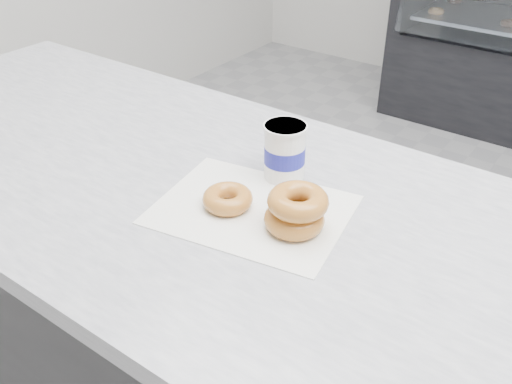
% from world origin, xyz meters
% --- Properties ---
extents(wax_paper, '(0.38, 0.32, 0.00)m').
position_xyz_m(wax_paper, '(-0.41, -0.61, 0.90)').
color(wax_paper, white).
rests_on(wax_paper, counter).
extents(donut_single, '(0.10, 0.10, 0.03)m').
position_xyz_m(donut_single, '(-0.46, -0.63, 0.92)').
color(donut_single, '#C48136').
rests_on(donut_single, wax_paper).
extents(donut_stack, '(0.11, 0.11, 0.07)m').
position_xyz_m(donut_stack, '(-0.32, -0.61, 0.94)').
color(donut_stack, '#C48136').
rests_on(donut_stack, wax_paper).
extents(coffee_cup, '(0.08, 0.08, 0.11)m').
position_xyz_m(coffee_cup, '(-0.43, -0.48, 0.96)').
color(coffee_cup, white).
rests_on(coffee_cup, counter).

